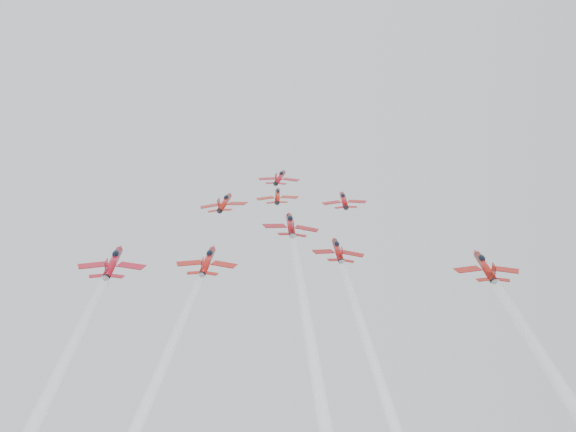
{
  "coord_description": "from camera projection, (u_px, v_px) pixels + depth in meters",
  "views": [
    {
      "loc": [
        3.34,
        -110.48,
        110.26
      ],
      "look_at": [
        0.0,
        2.0,
        150.87
      ],
      "focal_mm": 40.0,
      "sensor_mm": 36.0,
      "label": 1
    }
  ],
  "objects": [
    {
      "name": "jet_lead",
      "position": [
        280.0,
        177.0,
        148.08
      ],
      "size": [
        9.59,
        11.69,
        9.23
      ],
      "rotation": [
        0.66,
        0.1,
        -0.1
      ],
      "color": "#A20F1C"
    },
    {
      "name": "jet_row2_left",
      "position": [
        225.0,
        202.0,
        129.82
      ],
      "size": [
        9.79,
        11.94,
        9.42
      ],
      "rotation": [
        0.66,
        -0.04,
        -0.12
      ],
      "color": "#A5190F"
    },
    {
      "name": "jet_row2_center",
      "position": [
        277.0,
        196.0,
        133.73
      ],
      "size": [
        8.85,
        10.79,
        8.51
      ],
      "rotation": [
        0.66,
        -0.04,
        0.0
      ],
      "color": "#AF1E10"
    },
    {
      "name": "jet_row2_right",
      "position": [
        344.0,
        200.0,
        129.88
      ],
      "size": [
        9.01,
        10.99,
        8.67
      ],
      "rotation": [
        0.66,
        -0.04,
        0.01
      ],
      "color": "#AA1015"
    },
    {
      "name": "jet_center",
      "position": [
        282.0,
        374.0,
        68.89
      ],
      "size": [
        10.18,
        88.27,
        69.28
      ],
      "rotation": [
        0.66,
        0.05,
        0.14
      ],
      "color": "maroon"
    },
    {
      "name": "jet_rear_right",
      "position": [
        358.0,
        398.0,
        64.3
      ],
      "size": [
        8.47,
        73.45,
        57.65
      ],
      "rotation": [
        0.66,
        0.05,
        0.12
      ],
      "color": "maroon"
    }
  ]
}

